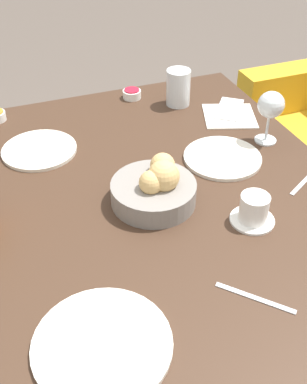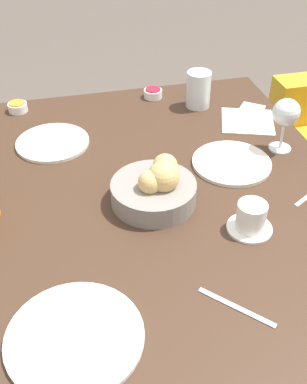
{
  "view_description": "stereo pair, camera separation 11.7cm",
  "coord_description": "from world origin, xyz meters",
  "views": [
    {
      "loc": [
        0.85,
        -0.35,
        1.52
      ],
      "look_at": [
        -0.01,
        -0.02,
        0.8
      ],
      "focal_mm": 45.0,
      "sensor_mm": 36.0,
      "label": 1
    },
    {
      "loc": [
        0.89,
        -0.24,
        1.52
      ],
      "look_at": [
        -0.01,
        -0.02,
        0.8
      ],
      "focal_mm": 45.0,
      "sensor_mm": 36.0,
      "label": 2
    }
  ],
  "objects": [
    {
      "name": "jam_bowl_berry",
      "position": [
        -0.56,
        0.11,
        0.79
      ],
      "size": [
        0.06,
        0.06,
        0.03
      ],
      "color": "white",
      "rests_on": "dining_table"
    },
    {
      "name": "jam_bowl_honey",
      "position": [
        -0.57,
        -0.34,
        0.79
      ],
      "size": [
        0.06,
        0.06,
        0.03
      ],
      "color": "white",
      "rests_on": "dining_table"
    },
    {
      "name": "plate_near_left",
      "position": [
        -0.34,
        -0.24,
        0.78
      ],
      "size": [
        0.21,
        0.21,
        0.01
      ],
      "color": "silver",
      "rests_on": "dining_table"
    },
    {
      "name": "cell_phone",
      "position": [
        -0.36,
        0.37,
        0.77
      ],
      "size": [
        0.16,
        0.15,
        0.01
      ],
      "color": "silver",
      "rests_on": "dining_table"
    },
    {
      "name": "fork_silver",
      "position": [
        0.35,
        0.06,
        0.77
      ],
      "size": [
        0.13,
        0.12,
        0.0
      ],
      "color": "#B7B7BC",
      "rests_on": "dining_table"
    },
    {
      "name": "napkin",
      "position": [
        -0.33,
        0.36,
        0.77
      ],
      "size": [
        0.2,
        0.2,
        0.0
      ],
      "color": "silver",
      "rests_on": "dining_table"
    },
    {
      "name": "wine_glass",
      "position": [
        -0.16,
        0.39,
        0.88
      ],
      "size": [
        0.08,
        0.08,
        0.16
      ],
      "color": "silver",
      "rests_on": "dining_table"
    },
    {
      "name": "water_tumbler",
      "position": [
        -0.46,
        0.24,
        0.83
      ],
      "size": [
        0.08,
        0.08,
        0.12
      ],
      "color": "silver",
      "rests_on": "dining_table"
    },
    {
      "name": "coffee_cup",
      "position": [
        0.14,
        0.17,
        0.8
      ],
      "size": [
        0.11,
        0.11,
        0.07
      ],
      "color": "white",
      "rests_on": "dining_table"
    },
    {
      "name": "plate_far_center",
      "position": [
        -0.12,
        0.22,
        0.78
      ],
      "size": [
        0.22,
        0.22,
        0.01
      ],
      "color": "silver",
      "rests_on": "dining_table"
    },
    {
      "name": "plate_near_right",
      "position": [
        0.34,
        -0.25,
        0.78
      ],
      "size": [
        0.25,
        0.25,
        0.01
      ],
      "color": "silver",
      "rests_on": "dining_table"
    },
    {
      "name": "dining_table",
      "position": [
        0.0,
        0.0,
        0.67
      ],
      "size": [
        1.27,
        0.97,
        0.77
      ],
      "color": "#3D281C",
      "rests_on": "ground_plane"
    },
    {
      "name": "bread_basket",
      "position": [
        -0.01,
        -0.02,
        0.81
      ],
      "size": [
        0.21,
        0.21,
        0.12
      ],
      "color": "gray",
      "rests_on": "dining_table"
    },
    {
      "name": "ground_plane",
      "position": [
        0.0,
        0.0,
        0.0
      ],
      "size": [
        10.0,
        10.0,
        0.0
      ],
      "primitive_type": "plane",
      "color": "#564C44"
    }
  ]
}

